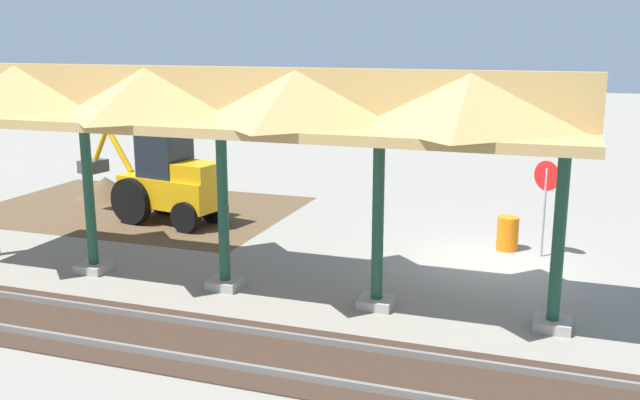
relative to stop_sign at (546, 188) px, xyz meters
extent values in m
plane|color=gray|center=(1.18, 0.83, -1.80)|extent=(120.00, 120.00, 0.00)
cube|color=brown|center=(12.73, -1.02, -1.79)|extent=(10.03, 7.00, 0.01)
cube|color=#9E998E|center=(-0.40, 4.80, -1.70)|extent=(0.70, 0.70, 0.20)
cylinder|color=#1E4C38|center=(-0.40, 4.80, 0.00)|extent=(0.24, 0.24, 3.60)
cube|color=#9E998E|center=(3.10, 4.80, -1.70)|extent=(0.70, 0.70, 0.20)
cylinder|color=#1E4C38|center=(3.10, 4.80, 0.00)|extent=(0.24, 0.24, 3.60)
cube|color=#9E998E|center=(6.59, 4.80, -1.70)|extent=(0.70, 0.70, 0.20)
cylinder|color=#1E4C38|center=(6.59, 4.80, 0.00)|extent=(0.24, 0.24, 3.60)
cube|color=#9E998E|center=(10.09, 4.80, -1.70)|extent=(0.70, 0.70, 0.20)
cylinder|color=#1E4C38|center=(10.09, 4.80, 0.00)|extent=(0.24, 0.24, 3.60)
cube|color=tan|center=(6.59, 4.80, 1.90)|extent=(15.19, 3.20, 0.20)
cube|color=tan|center=(6.59, 4.80, 2.55)|extent=(15.19, 0.20, 1.10)
pyramid|color=tan|center=(1.35, 4.80, 2.55)|extent=(3.15, 3.20, 1.10)
pyramid|color=tan|center=(4.84, 4.80, 2.55)|extent=(3.15, 3.20, 1.10)
pyramid|color=tan|center=(8.34, 4.80, 2.55)|extent=(3.15, 3.20, 1.10)
pyramid|color=tan|center=(11.84, 4.80, 2.55)|extent=(3.15, 3.20, 1.10)
cube|color=slate|center=(1.18, 6.98, -1.72)|extent=(60.00, 0.08, 0.15)
cube|color=slate|center=(1.18, 8.41, -1.72)|extent=(60.00, 0.08, 0.15)
cube|color=#38281E|center=(1.18, 7.69, -1.78)|extent=(60.00, 2.58, 0.03)
cylinder|color=gray|center=(0.00, 0.00, -0.65)|extent=(0.06, 0.06, 2.30)
cylinder|color=red|center=(0.00, 0.00, 0.31)|extent=(0.63, 0.48, 0.76)
cube|color=orange|center=(10.72, 0.13, -0.83)|extent=(3.39, 1.87, 0.90)
cube|color=#1E262D|center=(10.91, 0.09, 0.32)|extent=(1.49, 1.39, 1.40)
cube|color=orange|center=(9.71, 0.32, -0.13)|extent=(1.33, 1.29, 0.50)
cylinder|color=black|center=(11.53, -0.75, -1.10)|extent=(1.43, 0.56, 1.40)
cylinder|color=black|center=(11.79, 0.65, -1.10)|extent=(1.43, 0.56, 1.40)
cylinder|color=black|center=(9.53, -0.31, -1.35)|extent=(0.94, 0.46, 0.90)
cylinder|color=black|center=(9.77, 0.97, -1.35)|extent=(0.94, 0.46, 0.90)
cylinder|color=orange|center=(12.74, -0.25, 0.28)|extent=(1.08, 0.37, 1.41)
cylinder|color=orange|center=(13.55, -0.41, 0.29)|extent=(0.89, 0.32, 1.36)
cube|color=#47474C|center=(13.92, -0.48, -0.35)|extent=(0.74, 0.90, 0.40)
cone|color=brown|center=(14.74, -2.17, -1.80)|extent=(4.08, 4.08, 1.46)
cylinder|color=orange|center=(0.88, -0.30, -1.35)|extent=(0.56, 0.56, 0.90)
camera|label=1|loc=(-0.41, 18.41, 3.71)|focal=40.00mm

